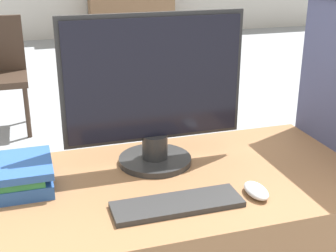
% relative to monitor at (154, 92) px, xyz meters
% --- Properties ---
extents(monitor, '(0.59, 0.24, 0.50)m').
position_rel_monitor_xyz_m(monitor, '(0.00, 0.00, 0.00)').
color(monitor, '#282828').
rests_on(monitor, desk).
extents(keyboard, '(0.37, 0.12, 0.02)m').
position_rel_monitor_xyz_m(keyboard, '(-0.02, -0.30, -0.24)').
color(keyboard, '#2D2D2D').
rests_on(keyboard, desk).
extents(mouse, '(0.06, 0.11, 0.03)m').
position_rel_monitor_xyz_m(mouse, '(0.22, -0.30, -0.23)').
color(mouse, silver).
rests_on(mouse, desk).
extents(book_stack, '(0.20, 0.22, 0.09)m').
position_rel_monitor_xyz_m(book_stack, '(-0.43, -0.05, -0.20)').
color(book_stack, '#285199').
rests_on(book_stack, desk).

